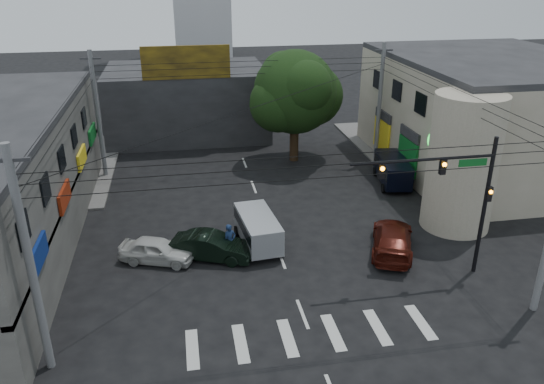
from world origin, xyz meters
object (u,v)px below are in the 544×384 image
object	(u,v)px
street_tree	(295,92)
traffic_gantry	(456,187)
utility_pole_far_left	(98,116)
utility_pole_near_left	(30,265)
dark_sedan	(212,246)
silver_minivan	(258,231)
navy_van	(392,171)
maroon_sedan	(392,239)
utility_pole_far_right	(380,103)
traffic_officer	(230,241)
white_compact	(157,250)

from	to	relation	value
street_tree	traffic_gantry	size ratio (longest dim) A/B	1.21
utility_pole_far_left	utility_pole_near_left	bearing A→B (deg)	-90.00
dark_sedan	silver_minivan	bearing A→B (deg)	-49.71
traffic_gantry	navy_van	bearing A→B (deg)	80.46
street_tree	silver_minivan	size ratio (longest dim) A/B	1.97
maroon_sedan	navy_van	size ratio (longest dim) A/B	1.13
utility_pole_near_left	dark_sedan	size ratio (longest dim) A/B	1.99
utility_pole_near_left	silver_minivan	xyz separation A→B (m)	(9.50, 8.07, -3.68)
utility_pole_far_right	traffic_officer	world-z (taller)	utility_pole_far_right
utility_pole_far_right	white_compact	size ratio (longest dim) A/B	2.17
navy_van	traffic_officer	size ratio (longest dim) A/B	2.66
utility_pole_near_left	traffic_officer	bearing A→B (deg)	42.65
white_compact	silver_minivan	size ratio (longest dim) A/B	0.96
utility_pole_near_left	utility_pole_far_right	size ratio (longest dim) A/B	1.00
navy_van	traffic_gantry	bearing A→B (deg)	-179.60
utility_pole_far_right	maroon_sedan	bearing A→B (deg)	-107.04
street_tree	white_compact	world-z (taller)	street_tree
utility_pole_far_left	silver_minivan	distance (m)	16.07
traffic_gantry	utility_pole_far_left	xyz separation A→B (m)	(-18.32, 17.00, -0.23)
white_compact	navy_van	size ratio (longest dim) A/B	0.86
utility_pole_far_left	white_compact	world-z (taller)	utility_pole_far_left
utility_pole_near_left	white_compact	world-z (taller)	utility_pole_near_left
utility_pole_far_left	silver_minivan	world-z (taller)	utility_pole_far_left
traffic_officer	street_tree	bearing A→B (deg)	44.27
utility_pole_far_left	maroon_sedan	distance (m)	22.26
street_tree	utility_pole_far_left	size ratio (longest dim) A/B	0.95
utility_pole_far_left	navy_van	size ratio (longest dim) A/B	1.86
utility_pole_far_right	silver_minivan	size ratio (longest dim) A/B	2.08
utility_pole_far_right	street_tree	bearing A→B (deg)	171.25
street_tree	navy_van	size ratio (longest dim) A/B	1.76
silver_minivan	dark_sedan	bearing A→B (deg)	103.51
white_compact	navy_van	world-z (taller)	navy_van
utility_pole_near_left	silver_minivan	world-z (taller)	utility_pole_near_left
utility_pole_near_left	white_compact	distance (m)	9.25
silver_minivan	utility_pole_far_left	bearing A→B (deg)	31.78
utility_pole_far_right	utility_pole_far_left	bearing A→B (deg)	180.00
dark_sedan	utility_pole_far_right	bearing A→B (deg)	-25.49
utility_pole_near_left	dark_sedan	world-z (taller)	utility_pole_near_left
street_tree	traffic_gantry	bearing A→B (deg)	-78.01
navy_van	utility_pole_far_right	bearing A→B (deg)	2.36
white_compact	maroon_sedan	distance (m)	12.67
dark_sedan	white_compact	distance (m)	2.88
utility_pole_near_left	navy_van	bearing A→B (deg)	37.06
dark_sedan	silver_minivan	size ratio (longest dim) A/B	1.05
traffic_officer	utility_pole_far_right	bearing A→B (deg)	24.51
street_tree	traffic_officer	size ratio (longest dim) A/B	4.66
utility_pole_far_left	white_compact	distance (m)	14.28
utility_pole_near_left	white_compact	bearing A→B (deg)	61.48
dark_sedan	traffic_officer	world-z (taller)	traffic_officer
utility_pole_near_left	silver_minivan	distance (m)	13.00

